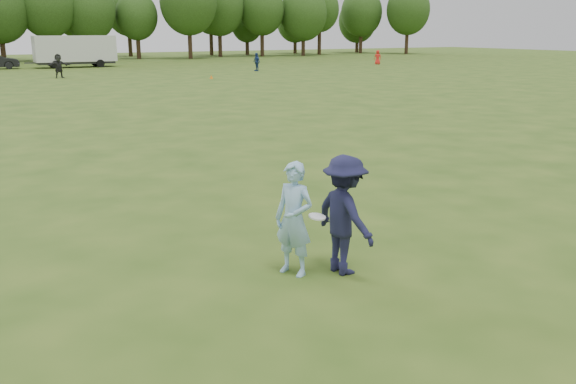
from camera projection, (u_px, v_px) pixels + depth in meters
The scene contains 9 objects.
ground at pixel (286, 289), 9.12m from camera, with size 200.00×200.00×0.00m, color #2D4C15.
thrower at pixel (294, 219), 9.47m from camera, with size 0.66×0.43×1.81m, color #8FBCDD.
defender at pixel (345, 215), 9.53m from camera, with size 1.23×0.71×1.90m, color #1A1B3A.
player_far_b at pixel (257, 62), 57.40m from camera, with size 0.99×0.41×1.69m, color navy.
player_far_c at pixel (378, 57), 68.23m from camera, with size 0.78×0.51×1.59m, color red.
player_far_d at pixel (59, 66), 48.99m from camera, with size 1.77×0.56×1.91m, color #262626.
field_cone at pixel (211, 77), 48.45m from camera, with size 0.28×0.28×0.30m, color orange.
disc_in_play at pixel (317, 217), 9.37m from camera, with size 0.28×0.28×0.08m.
cargo_trailer at pixel (75, 50), 62.89m from camera, with size 9.00×2.75×3.20m.
Camera 1 is at (-4.11, -7.37, 3.75)m, focal length 38.00 mm.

